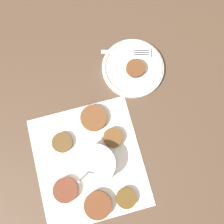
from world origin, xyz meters
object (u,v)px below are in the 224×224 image
Objects in this scene: sauce_bowl at (96,164)px; serving_plate at (133,68)px; fritter_on_plate at (136,68)px; fork at (131,53)px.

serving_plate is at bearing -37.64° from sauce_bowl.
sauce_bowl is at bearing 142.36° from serving_plate.
fritter_on_plate is (0.25, -0.20, -0.00)m from sauce_bowl.
serving_plate is 0.05m from fork.
fritter_on_plate is at bearing -158.14° from serving_plate.
sauce_bowl is 0.78× the size of fork.
sauce_bowl is at bearing 145.62° from fork.
fork is (0.06, -0.01, -0.00)m from fritter_on_plate.
serving_plate is at bearing 168.35° from fork.
serving_plate is at bearing 21.86° from fritter_on_plate.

